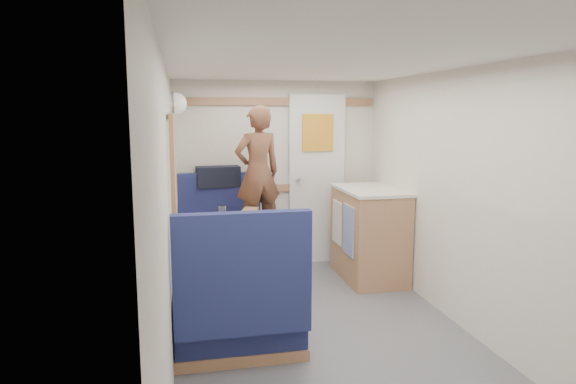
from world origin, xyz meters
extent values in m
plane|color=#515156|center=(0.00, 0.00, 0.00)|extent=(4.50, 4.50, 0.00)
plane|color=silver|center=(0.00, 0.00, 2.00)|extent=(4.50, 4.50, 0.00)
cube|color=silver|center=(0.00, 2.25, 1.00)|extent=(2.20, 0.02, 2.00)
cube|color=silver|center=(-1.10, 0.00, 1.00)|extent=(0.02, 4.50, 2.00)
cube|color=silver|center=(1.10, 0.00, 1.00)|extent=(0.02, 4.50, 2.00)
cube|color=#A7764B|center=(0.00, 2.23, 0.85)|extent=(2.15, 0.02, 0.08)
cube|color=#A7764B|center=(0.00, 2.23, 1.78)|extent=(2.15, 0.02, 0.08)
cube|color=#999E86|center=(-1.08, 1.00, 1.25)|extent=(0.04, 1.30, 0.72)
cube|color=white|center=(0.45, 2.22, 0.93)|extent=(0.62, 0.04, 1.86)
cube|color=gold|center=(0.45, 2.19, 1.45)|extent=(0.34, 0.03, 0.40)
cylinder|color=silver|center=(0.23, 2.17, 0.95)|extent=(0.04, 0.10, 0.04)
cube|color=white|center=(-0.65, 1.00, 0.70)|extent=(0.62, 0.92, 0.04)
cylinder|color=silver|center=(-0.65, 1.00, 0.35)|extent=(0.08, 0.08, 0.66)
cylinder|color=silver|center=(-0.65, 1.00, 0.01)|extent=(0.36, 0.36, 0.03)
cube|color=#171C4A|center=(-0.65, 1.80, 0.23)|extent=(0.88, 0.50, 0.45)
cube|color=#171C4A|center=(-0.65, 2.08, 0.65)|extent=(0.88, 0.10, 0.80)
cube|color=#A7764B|center=(-0.65, 1.80, 0.04)|extent=(0.90, 0.52, 0.08)
cube|color=#171C4A|center=(-0.65, 0.20, 0.23)|extent=(0.88, 0.50, 0.45)
cube|color=#171C4A|center=(-0.65, -0.08, 0.65)|extent=(0.88, 0.10, 0.80)
cube|color=#A7764B|center=(-0.65, 0.20, 0.04)|extent=(0.90, 0.52, 0.08)
cube|color=#A7764B|center=(-0.65, 2.12, 0.88)|extent=(0.90, 0.14, 0.04)
sphere|color=white|center=(-1.04, 1.85, 1.75)|extent=(0.20, 0.20, 0.20)
cube|color=#A7764B|center=(0.82, 1.55, 0.45)|extent=(0.54, 0.90, 0.90)
cube|color=silver|center=(0.82, 1.55, 0.91)|extent=(0.56, 0.92, 0.03)
cube|color=#5972B2|center=(0.54, 1.37, 0.55)|extent=(0.01, 0.30, 0.48)
cube|color=silver|center=(0.54, 1.73, 0.55)|extent=(0.01, 0.28, 0.44)
imported|color=brown|center=(-0.29, 1.69, 1.09)|extent=(0.53, 0.42, 1.28)
cube|color=black|center=(-0.64, 2.12, 1.01)|extent=(0.46, 0.24, 0.21)
cube|color=white|center=(-0.47, 0.76, 0.73)|extent=(0.34, 0.39, 0.02)
sphere|color=orange|center=(-0.48, 0.74, 0.77)|extent=(0.07, 0.07, 0.07)
cube|color=#F0DE8A|center=(-0.62, 0.64, 0.75)|extent=(0.11, 0.08, 0.03)
cylinder|color=white|center=(-0.71, 0.80, 0.72)|extent=(0.06, 0.06, 0.01)
cylinder|color=white|center=(-0.71, 0.80, 0.78)|extent=(0.01, 0.01, 0.10)
sphere|color=#490711|center=(-0.71, 0.80, 0.85)|extent=(0.08, 0.08, 0.08)
cylinder|color=white|center=(-0.76, 0.69, 0.77)|extent=(0.06, 0.06, 0.10)
cylinder|color=white|center=(-0.66, 1.34, 0.78)|extent=(0.07, 0.07, 0.12)
cylinder|color=#8C4014|center=(-0.50, 1.00, 0.77)|extent=(0.07, 0.07, 0.10)
cylinder|color=black|center=(-0.58, 1.02, 0.77)|extent=(0.03, 0.03, 0.09)
cylinder|color=white|center=(-0.69, 1.02, 0.76)|extent=(0.03, 0.03, 0.08)
cube|color=brown|center=(-0.43, 1.24, 0.77)|extent=(0.19, 0.26, 0.10)
camera|label=1|loc=(-1.01, -3.21, 1.66)|focal=32.00mm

